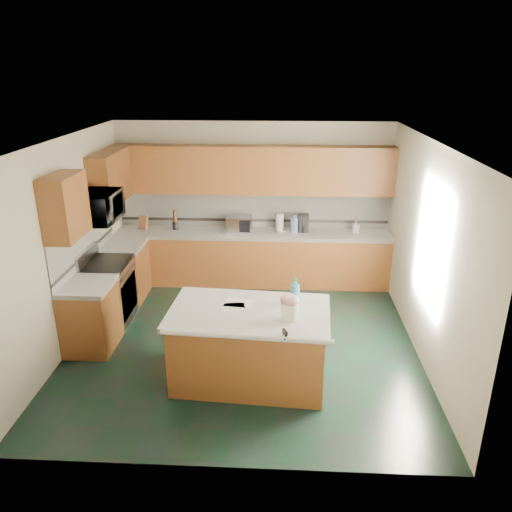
{
  "coord_description": "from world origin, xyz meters",
  "views": [
    {
      "loc": [
        0.48,
        -5.95,
        3.54
      ],
      "look_at": [
        0.15,
        0.35,
        1.12
      ],
      "focal_mm": 35.0,
      "sensor_mm": 36.0,
      "label": 1
    }
  ],
  "objects_px": {
    "island_top": "(249,313)",
    "treat_jar": "(289,311)",
    "soap_bottle_island": "(295,290)",
    "toaster_oven": "(239,224)",
    "knife_block": "(143,223)",
    "island_base": "(249,348)",
    "coffee_maker": "(304,223)"
  },
  "relations": [
    {
      "from": "coffee_maker",
      "to": "soap_bottle_island",
      "type": "bearing_deg",
      "value": -93.56
    },
    {
      "from": "soap_bottle_island",
      "to": "toaster_oven",
      "type": "distance_m",
      "value": 2.83
    },
    {
      "from": "treat_jar",
      "to": "coffee_maker",
      "type": "xyz_separation_m",
      "value": [
        0.27,
        3.12,
        0.05
      ]
    },
    {
      "from": "island_top",
      "to": "soap_bottle_island",
      "type": "height_order",
      "value": "soap_bottle_island"
    },
    {
      "from": "island_top",
      "to": "knife_block",
      "type": "bearing_deg",
      "value": 128.27
    },
    {
      "from": "island_top",
      "to": "knife_block",
      "type": "relative_size",
      "value": 7.72
    },
    {
      "from": "knife_block",
      "to": "coffee_maker",
      "type": "height_order",
      "value": "coffee_maker"
    },
    {
      "from": "knife_block",
      "to": "treat_jar",
      "type": "bearing_deg",
      "value": -41.83
    },
    {
      "from": "island_base",
      "to": "toaster_oven",
      "type": "xyz_separation_m",
      "value": [
        -0.36,
        2.92,
        0.61
      ]
    },
    {
      "from": "island_base",
      "to": "knife_block",
      "type": "relative_size",
      "value": 7.3
    },
    {
      "from": "island_top",
      "to": "toaster_oven",
      "type": "height_order",
      "value": "toaster_oven"
    },
    {
      "from": "treat_jar",
      "to": "toaster_oven",
      "type": "height_order",
      "value": "toaster_oven"
    },
    {
      "from": "treat_jar",
      "to": "knife_block",
      "type": "xyz_separation_m",
      "value": [
        -2.45,
        3.09,
        0.02
      ]
    },
    {
      "from": "toaster_oven",
      "to": "island_base",
      "type": "bearing_deg",
      "value": -87.91
    },
    {
      "from": "coffee_maker",
      "to": "toaster_oven",
      "type": "bearing_deg",
      "value": -177.78
    },
    {
      "from": "treat_jar",
      "to": "island_top",
      "type": "bearing_deg",
      "value": 163.89
    },
    {
      "from": "island_top",
      "to": "treat_jar",
      "type": "relative_size",
      "value": 9.37
    },
    {
      "from": "island_base",
      "to": "toaster_oven",
      "type": "bearing_deg",
      "value": 101.09
    },
    {
      "from": "island_top",
      "to": "treat_jar",
      "type": "bearing_deg",
      "value": -16.43
    },
    {
      "from": "island_base",
      "to": "soap_bottle_island",
      "type": "height_order",
      "value": "soap_bottle_island"
    },
    {
      "from": "soap_bottle_island",
      "to": "coffee_maker",
      "type": "relative_size",
      "value": 1.1
    },
    {
      "from": "soap_bottle_island",
      "to": "toaster_oven",
      "type": "relative_size",
      "value": 0.75
    },
    {
      "from": "soap_bottle_island",
      "to": "island_top",
      "type": "bearing_deg",
      "value": -174.44
    },
    {
      "from": "treat_jar",
      "to": "soap_bottle_island",
      "type": "bearing_deg",
      "value": 84.28
    },
    {
      "from": "knife_block",
      "to": "island_base",
      "type": "bearing_deg",
      "value": -45.92
    },
    {
      "from": "coffee_maker",
      "to": "knife_block",
      "type": "bearing_deg",
      "value": -178.72
    },
    {
      "from": "island_base",
      "to": "treat_jar",
      "type": "distance_m",
      "value": 0.76
    },
    {
      "from": "island_base",
      "to": "coffee_maker",
      "type": "relative_size",
      "value": 5.95
    },
    {
      "from": "knife_block",
      "to": "toaster_oven",
      "type": "height_order",
      "value": "same"
    },
    {
      "from": "island_top",
      "to": "island_base",
      "type": "bearing_deg",
      "value": -176.02
    },
    {
      "from": "treat_jar",
      "to": "coffee_maker",
      "type": "relative_size",
      "value": 0.67
    },
    {
      "from": "island_top",
      "to": "treat_jar",
      "type": "distance_m",
      "value": 0.5
    }
  ]
}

